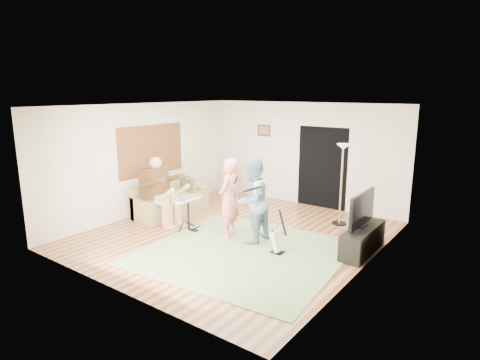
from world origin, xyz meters
name	(u,v)px	position (x,y,z in m)	size (l,w,h in m)	color
floor	(235,235)	(0.00, 0.00, 0.00)	(6.00, 6.00, 0.00)	brown
walls	(235,173)	(0.00, 0.00, 1.35)	(5.50, 6.00, 2.70)	beige
ceiling	(235,106)	(0.00, 0.00, 2.70)	(6.00, 6.00, 0.00)	white
window_blinds	(152,150)	(-2.74, 0.20, 1.55)	(2.05, 2.05, 0.00)	brown
doorway	(322,168)	(0.55, 2.99, 1.05)	(2.10, 2.10, 0.00)	black
picture_frame	(264,131)	(-1.25, 2.99, 1.90)	(0.42, 0.03, 0.32)	#3F2314
area_rug	(243,252)	(0.70, -0.67, 0.01)	(3.54, 3.42, 0.02)	#627D4C
sofa	(169,203)	(-2.29, 0.28, 0.26)	(0.79, 1.92, 0.78)	tan
drummer	(161,198)	(-1.85, -0.37, 0.60)	(1.00, 0.56, 1.53)	#4C2C15
drum_kit	(188,216)	(-1.00, -0.37, 0.33)	(0.41, 0.73, 0.75)	black
singer	(228,198)	(-0.07, -0.14, 0.83)	(0.60, 0.40, 1.65)	#FE736E
microphone	(236,180)	(0.13, -0.14, 1.23)	(0.06, 0.06, 0.24)	black
guitarist	(252,201)	(0.51, -0.12, 0.86)	(0.84, 0.65, 1.72)	slate
guitar_held	(261,187)	(0.71, -0.12, 1.17)	(0.12, 0.60, 0.26)	white
guitar_spare	(278,241)	(1.24, -0.32, 0.25)	(0.31, 0.28, 0.87)	black
torchiere_lamp	(342,170)	(1.50, 1.97, 1.27)	(0.33, 0.33, 1.85)	black
dining_chair	(230,189)	(-1.78, 2.12, 0.32)	(0.48, 0.51, 0.91)	beige
tv_cabinet	(363,240)	(2.50, 0.66, 0.25)	(0.40, 1.40, 0.50)	black
television	(362,209)	(2.45, 0.66, 0.85)	(0.06, 1.12, 0.63)	black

